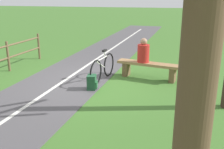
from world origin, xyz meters
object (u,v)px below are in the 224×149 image
object	(u,v)px
person_seated	(143,52)
tree_far_left	(190,101)
bench	(149,67)
bicycle	(103,68)
backpack	(92,83)

from	to	relation	value
person_seated	tree_far_left	world-z (taller)	tree_far_left
bench	bicycle	xyz separation A→B (m)	(1.35, 0.48, 0.03)
bench	backpack	xyz separation A→B (m)	(1.44, 1.33, -0.15)
person_seated	bicycle	distance (m)	1.34
tree_far_left	bench	bearing A→B (deg)	-81.65
person_seated	tree_far_left	bearing A→B (deg)	112.71
bicycle	tree_far_left	bearing A→B (deg)	32.69
bicycle	backpack	world-z (taller)	bicycle
bench	person_seated	xyz separation A→B (m)	(0.19, -0.04, 0.47)
backpack	bicycle	bearing A→B (deg)	-95.85
person_seated	backpack	xyz separation A→B (m)	(1.25, 1.37, -0.62)
bicycle	tree_far_left	xyz separation A→B (m)	(-2.17, 5.07, 1.23)
tree_far_left	person_seated	bearing A→B (deg)	-79.82
person_seated	bicycle	size ratio (longest dim) A/B	0.44
person_seated	bicycle	xyz separation A→B (m)	(1.16, 0.52, -0.43)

